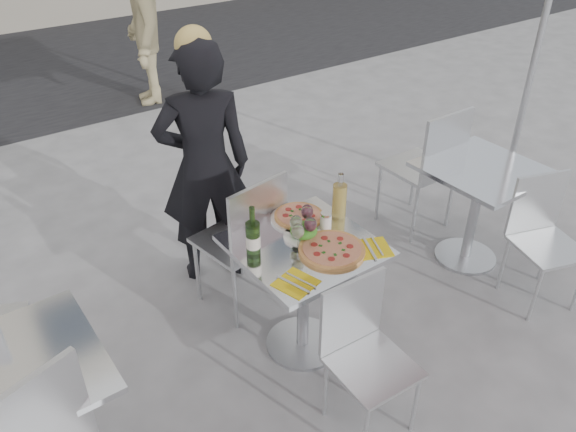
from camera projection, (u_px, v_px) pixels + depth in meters
ground at (302, 344)px, 3.40m from camera, size 80.00×80.00×0.00m
street_asphalt at (23, 68)px, 7.84m from camera, size 24.00×5.00×0.00m
main_table at (304, 275)px, 3.11m from camera, size 0.72×0.72×0.75m
side_table_left at (22, 405)px, 2.38m from camera, size 0.72×0.72×0.75m
side_table_right at (478, 195)px, 3.85m from camera, size 0.72×0.72×0.75m
chair_far at (247, 235)px, 3.38m from camera, size 0.51×0.52×0.97m
chair_near at (363, 345)px, 2.74m from camera, size 0.39×0.40×0.82m
side_chair_rfar at (430, 161)px, 4.14m from camera, size 0.46×0.48×1.01m
side_chair_rnear at (542, 229)px, 3.56m from camera, size 0.49×0.50×0.85m
woman_diner at (204, 167)px, 3.56m from camera, size 0.71×0.59×1.66m
pedestrian_b at (138, 23)px, 6.28m from camera, size 0.98×1.32×1.83m
pizza_near at (332, 250)px, 2.94m from camera, size 0.35×0.35×0.02m
pizza_far at (299, 217)px, 3.20m from camera, size 0.32×0.32×0.03m
salad_plate at (304, 232)px, 3.03m from camera, size 0.22×0.22×0.09m
wine_bottle at (253, 237)px, 2.85m from camera, size 0.07×0.07×0.29m
carafe at (339, 201)px, 3.14m from camera, size 0.08×0.08×0.29m
sugar_shaker at (326, 221)px, 3.09m from camera, size 0.06×0.06×0.11m
wineglass_white_a at (298, 232)px, 2.90m from camera, size 0.07×0.07×0.16m
wineglass_white_b at (296, 223)px, 2.97m from camera, size 0.07×0.07×0.16m
wineglass_red_a at (310, 225)px, 2.95m from camera, size 0.07×0.07×0.16m
wineglass_red_b at (307, 213)px, 3.06m from camera, size 0.07×0.07×0.16m
napkin_left at (296, 283)px, 2.72m from camera, size 0.22×0.22×0.01m
napkin_right at (373, 248)px, 2.96m from camera, size 0.24×0.24×0.01m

